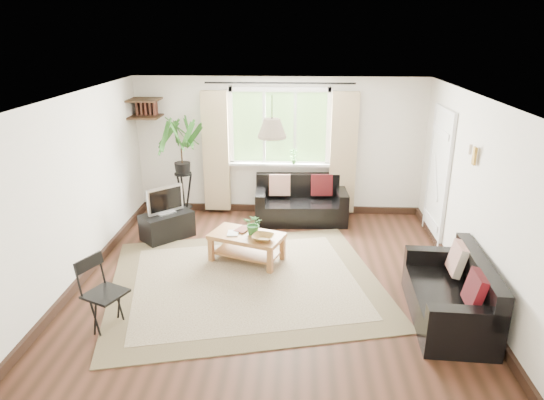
# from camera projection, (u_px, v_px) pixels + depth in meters

# --- Properties ---
(floor) EXTENTS (5.50, 5.50, 0.00)m
(floor) POSITION_uv_depth(u_px,v_px,m) (270.00, 287.00, 6.27)
(floor) COLOR black
(floor) RESTS_ON ground
(ceiling) EXTENTS (5.50, 5.50, 0.00)m
(ceiling) POSITION_uv_depth(u_px,v_px,m) (270.00, 99.00, 5.46)
(ceiling) COLOR white
(ceiling) RESTS_ON floor
(wall_back) EXTENTS (5.00, 0.02, 2.40)m
(wall_back) POSITION_uv_depth(u_px,v_px,m) (279.00, 147.00, 8.45)
(wall_back) COLOR white
(wall_back) RESTS_ON floor
(wall_front) EXTENTS (5.00, 0.02, 2.40)m
(wall_front) POSITION_uv_depth(u_px,v_px,m) (246.00, 335.00, 3.28)
(wall_front) COLOR white
(wall_front) RESTS_ON floor
(wall_left) EXTENTS (0.02, 5.50, 2.40)m
(wall_left) POSITION_uv_depth(u_px,v_px,m) (69.00, 196.00, 6.00)
(wall_left) COLOR white
(wall_left) RESTS_ON floor
(wall_right) EXTENTS (0.02, 5.50, 2.40)m
(wall_right) POSITION_uv_depth(u_px,v_px,m) (481.00, 203.00, 5.73)
(wall_right) COLOR white
(wall_right) RESTS_ON floor
(rug) EXTENTS (4.04, 3.68, 0.02)m
(rug) POSITION_uv_depth(u_px,v_px,m) (246.00, 281.00, 6.38)
(rug) COLOR #BBB291
(rug) RESTS_ON floor
(window) EXTENTS (2.50, 0.16, 2.16)m
(window) POSITION_uv_depth(u_px,v_px,m) (280.00, 127.00, 8.30)
(window) COLOR white
(window) RESTS_ON wall_back
(door) EXTENTS (0.06, 0.96, 2.06)m
(door) POSITION_uv_depth(u_px,v_px,m) (438.00, 178.00, 7.40)
(door) COLOR silver
(door) RESTS_ON wall_right
(corner_shelf) EXTENTS (0.50, 0.50, 0.34)m
(corner_shelf) POSITION_uv_depth(u_px,v_px,m) (145.00, 108.00, 8.10)
(corner_shelf) COLOR black
(corner_shelf) RESTS_ON wall_back
(pendant_lamp) EXTENTS (0.36, 0.36, 0.54)m
(pendant_lamp) POSITION_uv_depth(u_px,v_px,m) (272.00, 124.00, 5.95)
(pendant_lamp) COLOR beige
(pendant_lamp) RESTS_ON ceiling
(wall_sconce) EXTENTS (0.12, 0.12, 0.28)m
(wall_sconce) POSITION_uv_depth(u_px,v_px,m) (473.00, 153.00, 5.84)
(wall_sconce) COLOR beige
(wall_sconce) RESTS_ON wall_right
(sofa_back) EXTENTS (1.58, 0.85, 0.73)m
(sofa_back) POSITION_uv_depth(u_px,v_px,m) (301.00, 201.00, 8.29)
(sofa_back) COLOR black
(sofa_back) RESTS_ON floor
(sofa_right) EXTENTS (1.57, 0.84, 0.72)m
(sofa_right) POSITION_uv_depth(u_px,v_px,m) (449.00, 291.00, 5.46)
(sofa_right) COLOR black
(sofa_right) RESTS_ON floor
(coffee_table) EXTENTS (1.14, 0.87, 0.41)m
(coffee_table) POSITION_uv_depth(u_px,v_px,m) (247.00, 247.00, 6.90)
(coffee_table) COLOR brown
(coffee_table) RESTS_ON floor
(table_plant) EXTENTS (0.33, 0.30, 0.31)m
(table_plant) POSITION_uv_depth(u_px,v_px,m) (254.00, 224.00, 6.78)
(table_plant) COLOR #2D6D2B
(table_plant) RESTS_ON coffee_table
(bowl) EXTENTS (0.37, 0.37, 0.07)m
(bowl) POSITION_uv_depth(u_px,v_px,m) (263.00, 238.00, 6.63)
(bowl) COLOR olive
(bowl) RESTS_ON coffee_table
(book_a) EXTENTS (0.16, 0.21, 0.02)m
(book_a) POSITION_uv_depth(u_px,v_px,m) (227.00, 233.00, 6.84)
(book_a) COLOR silver
(book_a) RESTS_ON coffee_table
(book_b) EXTENTS (0.26, 0.29, 0.02)m
(book_b) POSITION_uv_depth(u_px,v_px,m) (237.00, 228.00, 7.00)
(book_b) COLOR brown
(book_b) RESTS_ON coffee_table
(tv_stand) EXTENTS (0.86, 0.85, 0.42)m
(tv_stand) POSITION_uv_depth(u_px,v_px,m) (167.00, 226.00, 7.66)
(tv_stand) COLOR black
(tv_stand) RESTS_ON floor
(tv) EXTENTS (0.57, 0.56, 0.46)m
(tv) POSITION_uv_depth(u_px,v_px,m) (165.00, 200.00, 7.51)
(tv) COLOR #A5A5AA
(tv) RESTS_ON tv_stand
(palm_stand) EXTENTS (0.77, 0.77, 1.76)m
(palm_stand) POSITION_uv_depth(u_px,v_px,m) (183.00, 169.00, 8.27)
(palm_stand) COLOR black
(palm_stand) RESTS_ON floor
(folding_chair) EXTENTS (0.57, 0.57, 0.82)m
(folding_chair) POSITION_uv_depth(u_px,v_px,m) (105.00, 295.00, 5.28)
(folding_chair) COLOR black
(folding_chair) RESTS_ON floor
(sill_plant) EXTENTS (0.14, 0.10, 0.27)m
(sill_plant) POSITION_uv_depth(u_px,v_px,m) (294.00, 156.00, 8.37)
(sill_plant) COLOR #2D6023
(sill_plant) RESTS_ON window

